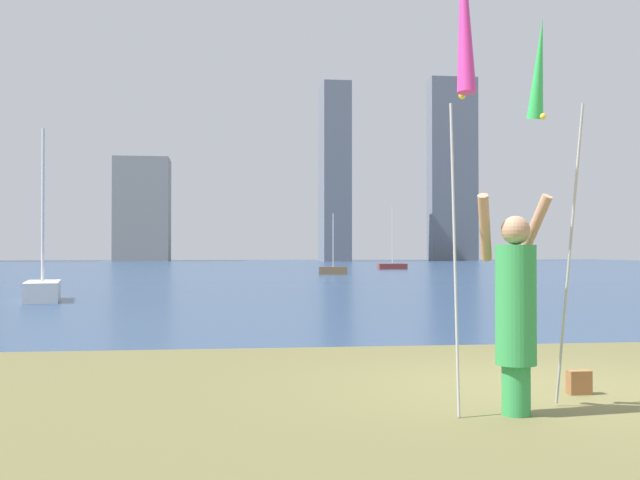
{
  "coord_description": "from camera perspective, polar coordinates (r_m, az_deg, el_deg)",
  "views": [
    {
      "loc": [
        -3.38,
        -8.0,
        1.42
      ],
      "look_at": [
        -1.0,
        10.36,
        1.68
      ],
      "focal_mm": 44.33,
      "sensor_mm": 36.0,
      "label": 1
    }
  ],
  "objects": [
    {
      "name": "ground",
      "position": [
        59.07,
        -4.12,
        -2.23
      ],
      "size": [
        120.0,
        138.0,
        0.12
      ],
      "color": "brown"
    },
    {
      "name": "person",
      "position": [
        7.07,
        13.93,
        -4.63
      ],
      "size": [
        0.71,
        0.52,
        1.93
      ],
      "rotation": [
        0.0,
        0.0,
        -0.11
      ],
      "color": "green",
      "rests_on": "ground"
    },
    {
      "name": "kite_flag_left",
      "position": [
        6.97,
        10.34,
        15.67
      ],
      "size": [
        0.16,
        0.54,
        4.24
      ],
      "color": "#B2B2B7",
      "rests_on": "ground"
    },
    {
      "name": "kite_flag_right",
      "position": [
        8.05,
        15.62,
        11.08
      ],
      "size": [
        0.16,
        1.12,
        3.65
      ],
      "color": "#B2B2B7",
      "rests_on": "ground"
    },
    {
      "name": "bag",
      "position": [
        8.36,
        18.2,
        -9.74
      ],
      "size": [
        0.22,
        0.12,
        0.24
      ],
      "color": "brown",
      "rests_on": "ground"
    },
    {
      "name": "sailboat_1",
      "position": [
        23.79,
        -19.4,
        -3.38
      ],
      "size": [
        1.35,
        2.92,
        4.91
      ],
      "color": "white",
      "rests_on": "ground"
    },
    {
      "name": "sailboat_5",
      "position": [
        47.87,
        0.96,
        -2.17
      ],
      "size": [
        1.8,
        0.95,
        3.71
      ],
      "color": "brown",
      "rests_on": "ground"
    },
    {
      "name": "sailboat_7",
      "position": [
        61.8,
        5.26,
        -1.83
      ],
      "size": [
        2.3,
        0.76,
        4.9
      ],
      "color": "maroon",
      "rests_on": "ground"
    },
    {
      "name": "skyline_tower_1",
      "position": [
        114.82,
        -12.69,
        2.14
      ],
      "size": [
        7.61,
        7.18,
        14.52
      ],
      "color": "gray",
      "rests_on": "ground"
    },
    {
      "name": "skyline_tower_2",
      "position": [
        111.28,
        1.06,
        4.87
      ],
      "size": [
        3.84,
        6.64,
        24.83
      ],
      "color": "slate",
      "rests_on": "ground"
    },
    {
      "name": "skyline_tower_3",
      "position": [
        120.58,
        9.53,
        5.05
      ],
      "size": [
        7.1,
        3.19,
        27.39
      ],
      "color": "slate",
      "rests_on": "ground"
    }
  ]
}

